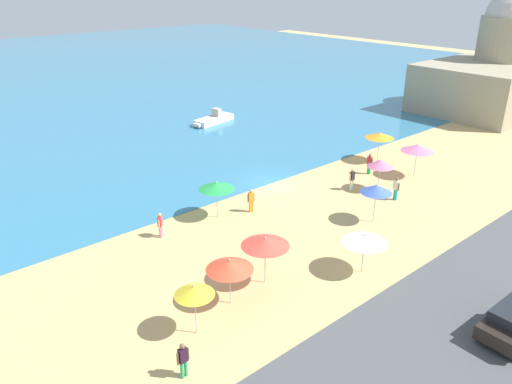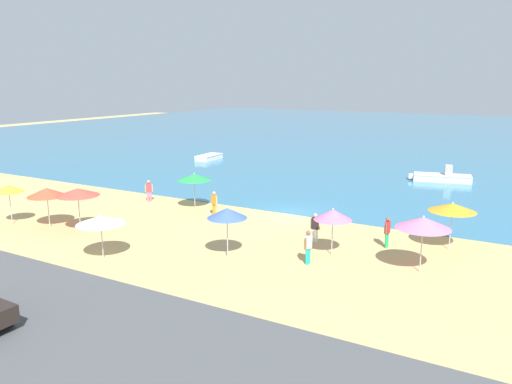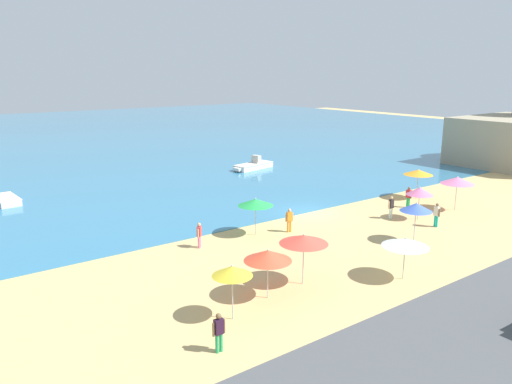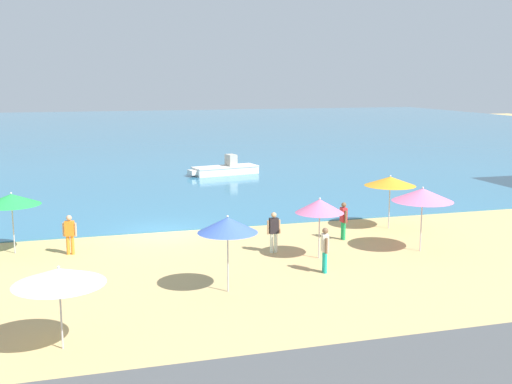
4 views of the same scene
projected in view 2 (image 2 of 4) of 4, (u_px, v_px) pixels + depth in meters
The scene contains 19 objects.
ground_plane at pixel (289, 214), 32.92m from camera, with size 160.00×160.00×0.00m, color tan.
sea at pixel (439, 136), 79.64m from camera, with size 150.00×110.00×0.05m, color teal.
coastal_road at pixel (68, 329), 17.62m from camera, with size 80.00×8.00×0.06m, color #4A4D4F.
beach_umbrella_0 at pixel (9, 189), 30.18m from camera, with size 1.76×1.76×2.52m.
beach_umbrella_1 at pixel (78, 192), 28.62m from camera, with size 2.45×2.45×2.65m.
beach_umbrella_2 at pixel (194, 177), 33.83m from camera, with size 2.30×2.30×2.51m.
beach_umbrella_3 at pixel (333, 215), 24.81m from camera, with size 1.91×1.91×2.43m.
beach_umbrella_4 at pixel (453, 207), 25.57m from camera, with size 2.39×2.39×2.54m.
beach_umbrella_5 at pixel (101, 220), 24.28m from camera, with size 2.39×2.39×2.26m.
beach_umbrella_6 at pixel (47, 192), 29.65m from camera, with size 2.27×2.27×2.45m.
beach_umbrella_7 at pixel (227, 213), 24.42m from camera, with size 1.99×1.99×2.60m.
beach_umbrella_8 at pixel (423, 223), 22.49m from camera, with size 2.48×2.48×2.68m.
bather_1 at pixel (214, 202), 32.38m from camera, with size 0.55×0.31×1.62m.
bather_2 at pixel (308, 245), 23.75m from camera, with size 0.28×0.56×1.67m.
bather_3 at pixel (315, 226), 26.85m from camera, with size 0.57×0.22×1.67m.
bather_4 at pixel (149, 190), 36.20m from camera, with size 0.44×0.42×1.58m.
bather_5 at pixel (387, 231), 26.13m from camera, with size 0.23×0.57×1.66m.
skiff_nearshore at pixel (209, 157), 55.44m from camera, with size 1.82×4.01×0.55m.
skiff_offshore at pixel (442, 177), 43.39m from camera, with size 5.31×2.58×1.43m.
Camera 2 is at (13.75, -28.77, 8.60)m, focal length 35.00 mm.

